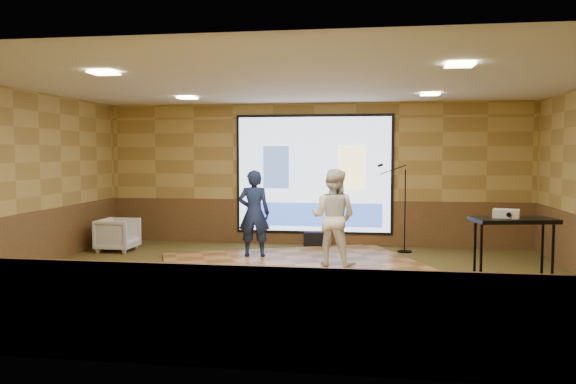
# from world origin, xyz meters

# --- Properties ---
(ground) EXTENTS (9.00, 9.00, 0.00)m
(ground) POSITION_xyz_m (0.00, 0.00, 0.00)
(ground) COLOR #31391A
(ground) RESTS_ON ground
(room_shell) EXTENTS (9.04, 7.04, 3.02)m
(room_shell) POSITION_xyz_m (0.00, 0.00, 2.09)
(room_shell) COLOR #A88A46
(room_shell) RESTS_ON ground
(wainscot_back) EXTENTS (9.00, 0.04, 0.95)m
(wainscot_back) POSITION_xyz_m (0.00, 3.48, 0.47)
(wainscot_back) COLOR #4E2F1A
(wainscot_back) RESTS_ON ground
(wainscot_front) EXTENTS (9.00, 0.04, 0.95)m
(wainscot_front) POSITION_xyz_m (0.00, -3.48, 0.47)
(wainscot_front) COLOR #4E2F1A
(wainscot_front) RESTS_ON ground
(wainscot_left) EXTENTS (0.04, 7.00, 0.95)m
(wainscot_left) POSITION_xyz_m (-4.48, 0.00, 0.47)
(wainscot_left) COLOR #4E2F1A
(wainscot_left) RESTS_ON ground
(projector_screen) EXTENTS (3.32, 0.06, 2.52)m
(projector_screen) POSITION_xyz_m (0.00, 3.44, 1.47)
(projector_screen) COLOR black
(projector_screen) RESTS_ON room_shell
(downlight_nw) EXTENTS (0.32, 0.32, 0.02)m
(downlight_nw) POSITION_xyz_m (-2.20, 1.80, 2.97)
(downlight_nw) COLOR beige
(downlight_nw) RESTS_ON room_shell
(downlight_ne) EXTENTS (0.32, 0.32, 0.02)m
(downlight_ne) POSITION_xyz_m (2.20, 1.80, 2.97)
(downlight_ne) COLOR beige
(downlight_ne) RESTS_ON room_shell
(downlight_sw) EXTENTS (0.32, 0.32, 0.02)m
(downlight_sw) POSITION_xyz_m (-2.20, -1.50, 2.97)
(downlight_sw) COLOR beige
(downlight_sw) RESTS_ON room_shell
(downlight_se) EXTENTS (0.32, 0.32, 0.02)m
(downlight_se) POSITION_xyz_m (2.20, -1.50, 2.97)
(downlight_se) COLOR beige
(downlight_se) RESTS_ON room_shell
(dance_floor) EXTENTS (5.31, 4.76, 0.03)m
(dance_floor) POSITION_xyz_m (-0.11, 1.20, 0.02)
(dance_floor) COLOR #AA723E
(dance_floor) RESTS_ON ground
(player_left) EXTENTS (0.62, 0.43, 1.61)m
(player_left) POSITION_xyz_m (-0.95, 1.81, 0.83)
(player_left) COLOR #131D3C
(player_left) RESTS_ON dance_floor
(player_right) EXTENTS (0.94, 0.82, 1.65)m
(player_right) POSITION_xyz_m (0.57, 1.17, 0.86)
(player_right) COLOR silver
(player_right) RESTS_ON dance_floor
(av_table) EXTENTS (1.04, 0.55, 1.10)m
(av_table) POSITION_xyz_m (3.05, -0.63, 0.79)
(av_table) COLOR black
(av_table) RESTS_ON ground
(projector) EXTENTS (0.39, 0.35, 0.11)m
(projector) POSITION_xyz_m (2.97, -0.60, 1.15)
(projector) COLOR silver
(projector) RESTS_ON av_table
(mic_stand) EXTENTS (0.69, 0.28, 1.75)m
(mic_stand) POSITION_xyz_m (1.81, 2.85, 0.49)
(mic_stand) COLOR black
(mic_stand) RESTS_ON ground
(banquet_chair) EXTENTS (0.73, 0.71, 0.66)m
(banquet_chair) POSITION_xyz_m (-3.78, 2.13, 0.33)
(banquet_chair) COLOR gray
(banquet_chair) RESTS_ON ground
(duffel_bag) EXTENTS (0.52, 0.38, 0.30)m
(duffel_bag) POSITION_xyz_m (0.06, 3.25, 0.15)
(duffel_bag) COLOR black
(duffel_bag) RESTS_ON ground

